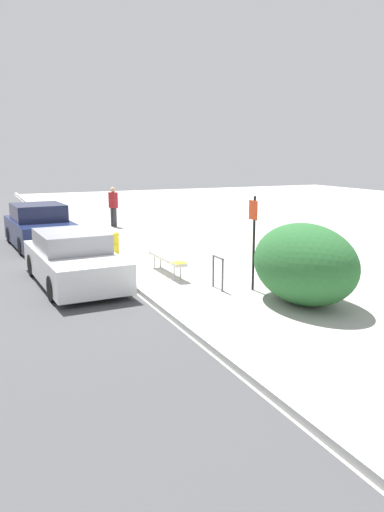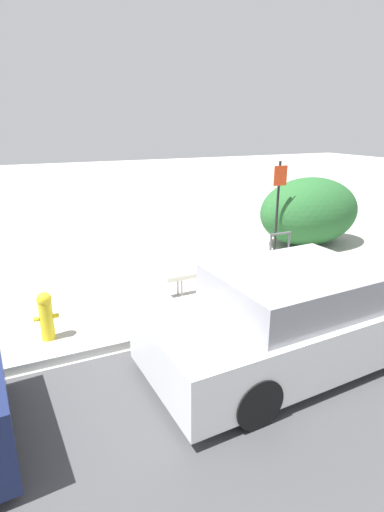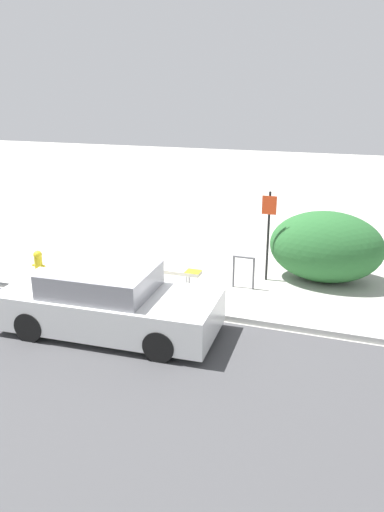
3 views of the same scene
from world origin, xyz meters
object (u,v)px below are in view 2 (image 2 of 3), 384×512
bench (215,270)px  bike_rack (280,246)px  fire_hydrant (46,315)px  parked_car_near (299,317)px  sign_post (278,200)px

bench → bike_rack: bike_rack is taller
bench → fire_hydrant: fire_hydrant is taller
bench → parked_car_near: (-0.05, -2.55, 0.18)m
bench → bike_rack: 2.04m
fire_hydrant → parked_car_near: parked_car_near is taller
fire_hydrant → bench: bearing=10.1°
bench → sign_post: sign_post is taller
bench → parked_car_near: bearing=-91.8°
bench → fire_hydrant: (-3.16, -0.56, -0.04)m
sign_post → parked_car_near: 4.63m
sign_post → fire_hydrant: (-5.54, -1.87, -0.98)m
bench → parked_car_near: parked_car_near is taller
sign_post → bench: bearing=-151.1°
sign_post → fire_hydrant: 5.93m
bike_rack → sign_post: (0.42, 0.74, 0.88)m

